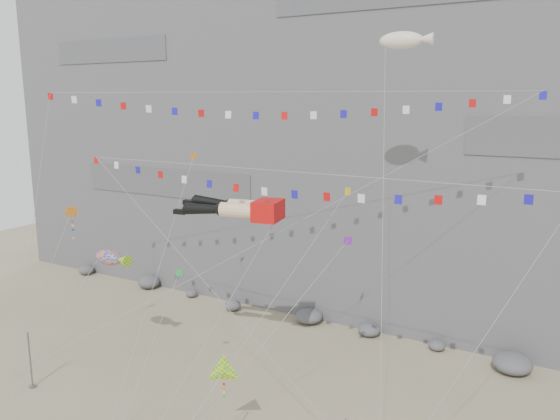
# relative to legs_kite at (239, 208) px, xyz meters

# --- Properties ---
(ground) EXTENTS (120.00, 120.00, 0.00)m
(ground) POSITION_rel_legs_kite_xyz_m (-0.16, -5.07, -13.12)
(ground) COLOR gray
(ground) RESTS_ON ground
(cliff) EXTENTS (80.00, 28.00, 50.00)m
(cliff) POSITION_rel_legs_kite_xyz_m (-0.16, 26.93, 11.88)
(cliff) COLOR slate
(cliff) RESTS_ON ground
(talus_boulders) EXTENTS (60.00, 3.00, 1.20)m
(talus_boulders) POSITION_rel_legs_kite_xyz_m (-0.16, 11.93, -12.52)
(talus_boulders) COLOR #5A5A5E
(talus_boulders) RESTS_ON ground
(anchor_pole_left) EXTENTS (0.12, 0.12, 4.31)m
(anchor_pole_left) POSITION_rel_legs_kite_xyz_m (-12.64, -8.67, -10.97)
(anchor_pole_left) COLOR slate
(anchor_pole_left) RESTS_ON ground
(legs_kite) EXTENTS (8.17, 13.98, 18.22)m
(legs_kite) POSITION_rel_legs_kite_xyz_m (0.00, 0.00, 0.00)
(legs_kite) COLOR red
(legs_kite) RESTS_ON ground
(flag_banner_upper) EXTENTS (34.81, 15.56, 29.01)m
(flag_banner_upper) POSITION_rel_legs_kite_xyz_m (1.06, 2.56, 8.13)
(flag_banner_upper) COLOR red
(flag_banner_upper) RESTS_ON ground
(flag_banner_lower) EXTENTS (34.75, 6.07, 19.53)m
(flag_banner_lower) POSITION_rel_legs_kite_xyz_m (3.79, -0.91, 3.02)
(flag_banner_lower) COLOR red
(flag_banner_lower) RESTS_ON ground
(harlequin_kite) EXTENTS (2.37, 6.86, 13.55)m
(harlequin_kite) POSITION_rel_legs_kite_xyz_m (-13.45, -3.41, -1.03)
(harlequin_kite) COLOR red
(harlequin_kite) RESTS_ON ground
(fish_windsock) EXTENTS (4.35, 8.25, 11.57)m
(fish_windsock) POSITION_rel_legs_kite_xyz_m (-10.70, -2.46, -4.56)
(fish_windsock) COLOR orange
(fish_windsock) RESTS_ON ground
(delta_kite) EXTENTS (2.48, 6.64, 7.90)m
(delta_kite) POSITION_rel_legs_kite_xyz_m (3.95, -7.92, -7.99)
(delta_kite) COLOR yellow
(delta_kite) RESTS_ON ground
(blimp_windsock) EXTENTS (5.78, 13.39, 27.80)m
(blimp_windsock) POSITION_rel_legs_kite_xyz_m (9.76, 5.07, 11.41)
(blimp_windsock) COLOR #EFE1C5
(blimp_windsock) RESTS_ON ground
(small_kite_a) EXTENTS (3.66, 14.09, 21.44)m
(small_kite_a) POSITION_rel_legs_kite_xyz_m (-5.51, 1.70, 2.76)
(small_kite_a) COLOR orange
(small_kite_a) RESTS_ON ground
(small_kite_b) EXTENTS (6.94, 12.88, 17.95)m
(small_kite_b) POSITION_rel_legs_kite_xyz_m (8.03, 0.35, -1.65)
(small_kite_b) COLOR purple
(small_kite_b) RESTS_ON ground
(small_kite_c) EXTENTS (2.21, 9.63, 12.88)m
(small_kite_c) POSITION_rel_legs_kite_xyz_m (-2.40, -4.12, -4.27)
(small_kite_c) COLOR green
(small_kite_c) RESTS_ON ground
(small_kite_d) EXTENTS (5.90, 15.55, 21.53)m
(small_kite_d) POSITION_rel_legs_kite_xyz_m (7.24, 1.92, 1.20)
(small_kite_d) COLOR yellow
(small_kite_d) RESTS_ON ground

